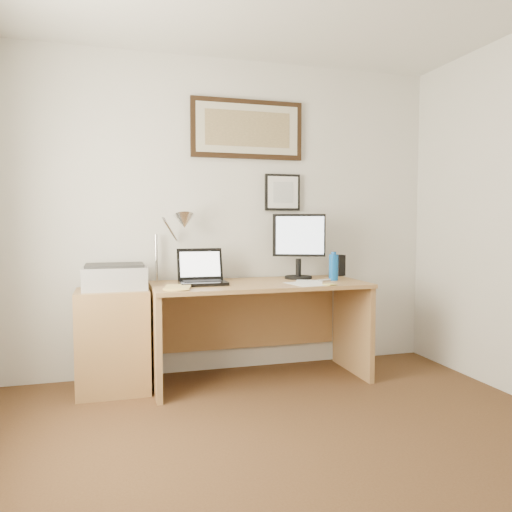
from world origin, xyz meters
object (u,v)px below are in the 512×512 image
object	(u,v)px
side_cabinet	(113,341)
lcd_monitor	(299,243)
water_bottle	(334,267)
laptop	(202,276)
book	(165,288)
desk	(256,311)
printer	(115,277)

from	to	relation	value
side_cabinet	lcd_monitor	size ratio (longest dim) A/B	1.40
water_bottle	laptop	bearing A→B (deg)	176.36
laptop	book	bearing A→B (deg)	-145.17
side_cabinet	lcd_monitor	bearing A→B (deg)	4.24
laptop	water_bottle	bearing A→B (deg)	-3.64
desk	printer	xyz separation A→B (m)	(-1.05, -0.00, 0.30)
side_cabinet	book	size ratio (longest dim) A/B	3.07
water_bottle	lcd_monitor	xyz separation A→B (m)	(-0.22, 0.18, 0.19)
lcd_monitor	printer	distance (m)	1.44
desk	lcd_monitor	xyz separation A→B (m)	(0.38, 0.07, 0.53)
lcd_monitor	printer	size ratio (longest dim) A/B	1.18
side_cabinet	printer	world-z (taller)	printer
printer	side_cabinet	bearing A→B (deg)	-122.82
book	desk	size ratio (longest dim) A/B	0.15
water_bottle	lcd_monitor	distance (m)	0.34
printer	lcd_monitor	bearing A→B (deg)	3.02
book	lcd_monitor	distance (m)	1.18
desk	printer	distance (m)	1.09
book	lcd_monitor	xyz separation A→B (m)	(1.10, 0.32, 0.28)
side_cabinet	lcd_monitor	distance (m)	1.60
laptop	lcd_monitor	xyz separation A→B (m)	(0.81, 0.11, 0.23)
side_cabinet	printer	distance (m)	0.45
desk	printer	world-z (taller)	printer
desk	lcd_monitor	bearing A→B (deg)	10.81
book	desk	bearing A→B (deg)	18.80
side_cabinet	water_bottle	size ratio (longest dim) A/B	3.57
book	water_bottle	bearing A→B (deg)	5.97
laptop	printer	size ratio (longest dim) A/B	0.78
lcd_monitor	printer	world-z (taller)	lcd_monitor
book	printer	size ratio (longest dim) A/B	0.54
water_bottle	side_cabinet	bearing A→B (deg)	177.50
water_bottle	laptop	xyz separation A→B (m)	(-1.03, 0.07, -0.04)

